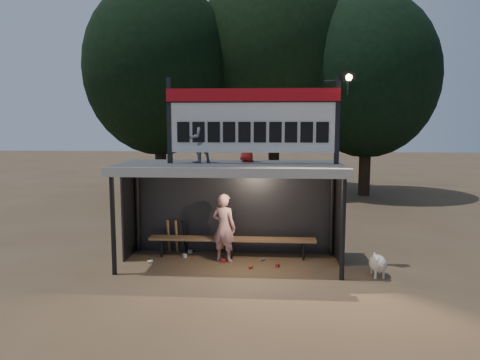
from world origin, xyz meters
TOP-DOWN VIEW (x-y plane):
  - ground at (0.00, 0.00)m, footprint 80.00×80.00m
  - player at (-0.16, 0.24)m, footprint 0.69×0.58m
  - child_a at (-0.71, 0.11)m, footprint 0.68×0.67m
  - child_b at (0.36, 0.43)m, footprint 0.51×0.46m
  - dugout_shelter at (0.00, 0.24)m, footprint 5.10×2.08m
  - scoreboard_assembly at (0.56, -0.01)m, footprint 4.10×0.27m
  - bench at (0.00, 0.55)m, footprint 4.00×0.35m
  - tree_left at (-4.00, 10.00)m, footprint 6.46×6.46m
  - tree_mid at (1.00, 11.50)m, footprint 7.22×7.22m
  - tree_right at (5.00, 10.50)m, footprint 6.08×6.08m
  - dog at (3.20, -0.64)m, footprint 0.36×0.81m
  - bats at (-1.41, 0.82)m, footprint 0.48×0.33m
  - litter at (-0.28, 0.18)m, footprint 3.06×1.25m

SIDE VIEW (x-z plane):
  - ground at x=0.00m, z-range 0.00..0.00m
  - litter at x=-0.28m, z-range 0.00..0.08m
  - dog at x=3.20m, z-range 0.03..0.53m
  - bats at x=-1.41m, z-range 0.01..0.85m
  - bench at x=0.00m, z-range 0.19..0.67m
  - player at x=-0.16m, z-range 0.00..1.60m
  - dugout_shelter at x=0.00m, z-range 0.69..3.01m
  - child_b at x=0.36m, z-range 2.32..3.19m
  - child_a at x=-0.71m, z-range 2.32..3.43m
  - scoreboard_assembly at x=0.56m, z-range 2.33..4.32m
  - tree_right at x=5.00m, z-range 0.83..9.55m
  - tree_left at x=-4.00m, z-range 0.88..10.15m
  - tree_mid at x=1.00m, z-range 0.99..11.34m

